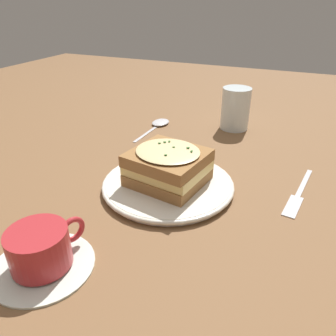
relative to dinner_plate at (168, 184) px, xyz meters
name	(u,v)px	position (x,y,z in m)	size (l,w,h in m)	color
ground_plane	(168,193)	(-0.02, -0.01, -0.01)	(2.40, 2.40, 0.00)	brown
dinner_plate	(168,184)	(0.00, 0.00, 0.00)	(0.25, 0.25, 0.01)	silver
sandwich	(168,166)	(0.00, 0.00, 0.04)	(0.14, 0.15, 0.07)	olive
teacup_with_saucer	(41,252)	(-0.25, 0.07, 0.02)	(0.14, 0.14, 0.06)	silver
water_glass	(235,109)	(0.36, -0.04, 0.05)	(0.07, 0.07, 0.11)	silver
fork	(297,196)	(0.06, -0.23, -0.01)	(0.19, 0.04, 0.00)	silver
spoon	(159,124)	(0.30, 0.16, 0.00)	(0.17, 0.05, 0.01)	silver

